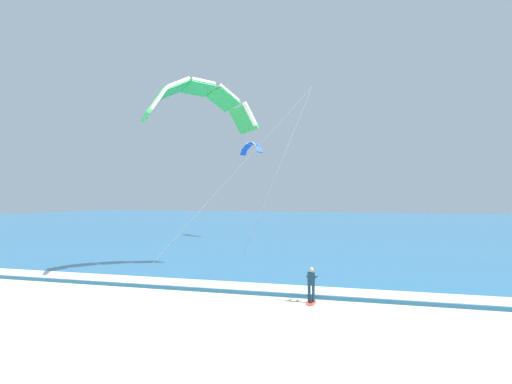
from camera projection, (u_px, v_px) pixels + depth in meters
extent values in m
cube|color=teal|center=(364.00, 224.00, 78.60)|extent=(200.00, 120.00, 0.20)
cube|color=white|center=(327.00, 291.00, 21.88)|extent=(200.00, 1.89, 0.04)
ellipsoid|color=#E04C38|center=(311.00, 302.00, 20.37)|extent=(0.51, 1.42, 0.05)
cube|color=black|center=(312.00, 300.00, 20.61)|extent=(0.16, 0.07, 0.04)
cube|color=black|center=(310.00, 303.00, 20.13)|extent=(0.16, 0.07, 0.04)
cylinder|color=#143347|center=(309.00, 294.00, 20.40)|extent=(0.14, 0.14, 0.84)
cylinder|color=#143347|center=(313.00, 294.00, 20.36)|extent=(0.14, 0.14, 0.84)
cube|color=#143347|center=(311.00, 279.00, 20.39)|extent=(0.35, 0.22, 0.60)
sphere|color=tan|center=(311.00, 269.00, 20.39)|extent=(0.22, 0.22, 0.22)
cylinder|color=#143347|center=(308.00, 277.00, 20.59)|extent=(0.12, 0.51, 0.22)
cylinder|color=#143347|center=(315.00, 277.00, 20.50)|extent=(0.12, 0.51, 0.22)
cylinder|color=black|center=(312.00, 276.00, 20.76)|extent=(0.55, 0.06, 0.04)
cube|color=#3F3F42|center=(311.00, 283.00, 20.50)|extent=(0.12, 0.09, 0.10)
cube|color=green|center=(244.00, 119.00, 29.68)|extent=(2.03, 1.56, 1.91)
cube|color=white|center=(250.00, 114.00, 29.21)|extent=(0.80, 1.06, 1.58)
cube|color=green|center=(223.00, 99.00, 29.01)|extent=(2.22, 2.12, 1.46)
cube|color=white|center=(229.00, 93.00, 28.54)|extent=(1.06, 1.50, 1.02)
cube|color=green|center=(198.00, 88.00, 27.84)|extent=(2.28, 2.38, 0.68)
cube|color=white|center=(203.00, 82.00, 27.37)|extent=(1.19, 1.63, 0.23)
cube|color=green|center=(173.00, 89.00, 26.46)|extent=(2.11, 2.39, 1.46)
cube|color=white|center=(178.00, 83.00, 25.99)|extent=(1.11, 1.50, 1.02)
cube|color=green|center=(153.00, 105.00, 25.16)|extent=(1.75, 2.11, 1.91)
cube|color=white|center=(159.00, 99.00, 24.69)|extent=(0.82, 1.11, 1.58)
cylinder|color=#B2B2B7|center=(272.00, 184.00, 25.22)|extent=(5.89, 7.52, 9.22)
cylinder|color=#B2B2B7|center=(226.00, 182.00, 22.95)|extent=(9.61, 1.75, 9.22)
cube|color=blue|center=(259.00, 149.00, 50.44)|extent=(0.92, 1.04, 0.91)
cube|color=white|center=(257.00, 148.00, 50.26)|extent=(0.51, 0.48, 0.79)
cube|color=blue|center=(256.00, 144.00, 51.14)|extent=(1.14, 1.18, 0.64)
cube|color=white|center=(254.00, 143.00, 50.96)|extent=(0.71, 0.64, 0.50)
cube|color=blue|center=(252.00, 143.00, 51.99)|extent=(1.22, 1.21, 0.24)
cube|color=white|center=(250.00, 142.00, 51.81)|extent=(0.76, 0.69, 0.10)
cube|color=blue|center=(248.00, 146.00, 52.80)|extent=(1.20, 1.14, 0.64)
cube|color=white|center=(245.00, 145.00, 52.62)|extent=(0.70, 0.64, 0.50)
cube|color=blue|center=(244.00, 152.00, 53.38)|extent=(1.04, 0.94, 0.91)
cube|color=white|center=(241.00, 151.00, 53.20)|extent=(0.52, 0.48, 0.79)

